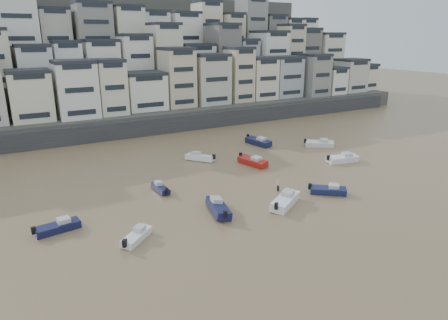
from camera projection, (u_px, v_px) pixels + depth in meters
harbor_wall at (152, 126)px, 85.23m from camera, size 140.00×3.00×3.50m
hillside at (118, 61)px, 117.10m from camera, size 141.04×66.00×50.00m
boat_a at (285, 199)px, 49.49m from camera, size 6.62×5.21×1.76m
boat_b at (328, 189)px, 53.16m from camera, size 5.02×4.57×1.40m
boat_c at (218, 206)px, 47.47m from camera, size 3.26×6.28×1.63m
boat_d at (343, 158)px, 66.42m from camera, size 6.17×3.01×1.61m
boat_e at (253, 160)px, 65.00m from camera, size 3.16×6.22×1.62m
boat_f at (160, 187)px, 54.08m from camera, size 1.56×4.28×1.15m
boat_g at (320, 143)px, 75.60m from camera, size 5.66×4.97×1.56m
boat_h at (200, 156)px, 67.46m from camera, size 4.80×5.39×1.49m
boat_i at (258, 140)px, 76.99m from camera, size 3.03×6.60×1.73m
boat_j at (137, 235)px, 41.14m from camera, size 4.47×4.16×1.26m
boat_k at (57, 226)px, 42.98m from camera, size 5.29×2.43×1.39m
person_pink at (278, 185)px, 54.17m from camera, size 0.44×0.44×1.74m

